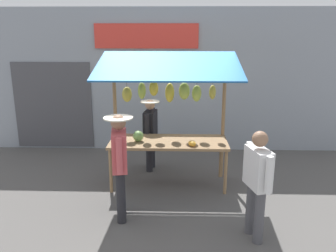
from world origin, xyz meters
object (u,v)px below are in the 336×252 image
at_px(vendor_with_sunhat, 150,130).
at_px(shopper_with_ponytail, 120,159).
at_px(shopper_with_shopping_bag, 257,178).
at_px(market_stall, 168,105).

distance_m(vendor_with_sunhat, shopper_with_ponytail, 2.08).
bearing_deg(shopper_with_shopping_bag, shopper_with_ponytail, 61.55).
bearing_deg(shopper_with_shopping_bag, vendor_with_sunhat, 18.93).
relative_size(vendor_with_sunhat, shopper_with_shopping_bag, 0.95).
relative_size(market_stall, vendor_with_sunhat, 1.65).
height_order(market_stall, shopper_with_shopping_bag, market_stall).
relative_size(vendor_with_sunhat, shopper_with_ponytail, 0.90).
bearing_deg(vendor_with_sunhat, shopper_with_shopping_bag, 41.38).
bearing_deg(market_stall, shopper_with_shopping_bag, 125.03).
height_order(shopper_with_ponytail, shopper_with_shopping_bag, shopper_with_ponytail).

